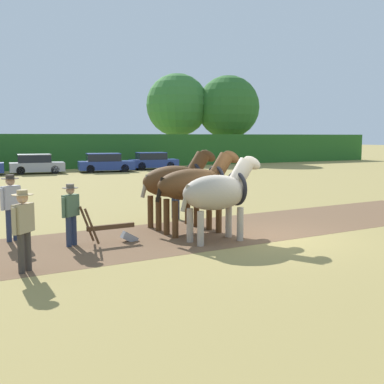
{
  "coord_description": "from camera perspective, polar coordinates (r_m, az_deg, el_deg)",
  "views": [
    {
      "loc": [
        -8.02,
        -10.89,
        2.84
      ],
      "look_at": [
        -1.03,
        2.31,
        1.1
      ],
      "focal_mm": 45.0,
      "sensor_mm": 36.0,
      "label": 1
    }
  ],
  "objects": [
    {
      "name": "draft_horse_trail_left",
      "position": [
        14.97,
        -1.84,
        1.3
      ],
      "size": [
        2.72,
        1.11,
        2.48
      ],
      "rotation": [
        0.0,
        0.0,
        0.04
      ],
      "color": "#513319",
      "rests_on": "ground"
    },
    {
      "name": "farmer_onlooker_right",
      "position": [
        13.85,
        -20.66,
        -1.1
      ],
      "size": [
        0.58,
        0.46,
        1.81
      ],
      "rotation": [
        0.0,
        0.0,
        -0.94
      ],
      "color": "#28334C",
      "rests_on": "ground"
    },
    {
      "name": "tree_center",
      "position": [
        54.29,
        4.31,
        10.01
      ],
      "size": [
        6.92,
        6.92,
        9.52
      ],
      "color": "#423323",
      "rests_on": "ground"
    },
    {
      "name": "plowed_furrow_strip",
      "position": [
        12.45,
        -19.02,
        -6.89
      ],
      "size": [
        31.51,
        5.51,
        0.01
      ],
      "primitive_type": "cube",
      "rotation": [
        0.0,
        0.0,
        0.04
      ],
      "color": "brown",
      "rests_on": "ground"
    },
    {
      "name": "draft_horse_lead_left",
      "position": [
        12.96,
        3.2,
        -0.0
      ],
      "size": [
        2.63,
        1.08,
        2.37
      ],
      "rotation": [
        0.0,
        0.0,
        0.04
      ],
      "color": "#B2A38E",
      "rests_on": "ground"
    },
    {
      "name": "farmer_beside_team",
      "position": [
        16.52,
        -1.97,
        0.46
      ],
      "size": [
        0.45,
        0.68,
        1.79
      ],
      "rotation": [
        0.0,
        0.0,
        0.2
      ],
      "color": "#28334C",
      "rests_on": "ground"
    },
    {
      "name": "plow",
      "position": [
        13.01,
        -9.07,
        -4.62
      ],
      "size": [
        1.56,
        0.48,
        1.13
      ],
      "rotation": [
        0.0,
        0.0,
        0.04
      ],
      "color": "#4C331E",
      "rests_on": "ground"
    },
    {
      "name": "parked_car_center",
      "position": [
        39.1,
        -10.22,
        3.42
      ],
      "size": [
        4.58,
        2.5,
        1.49
      ],
      "rotation": [
        0.0,
        0.0,
        -0.17
      ],
      "color": "navy",
      "rests_on": "ground"
    },
    {
      "name": "hedgerow",
      "position": [
        43.42,
        -17.32,
        4.58
      ],
      "size": [
        74.55,
        1.81,
        3.03
      ],
      "primitive_type": "cube",
      "color": "#286023",
      "rests_on": "ground"
    },
    {
      "name": "parked_car_center_right",
      "position": [
        41.64,
        -4.66,
        3.68
      ],
      "size": [
        4.27,
        2.34,
        1.46
      ],
      "rotation": [
        0.0,
        0.0,
        -0.14
      ],
      "color": "navy",
      "rests_on": "ground"
    },
    {
      "name": "farmer_at_plow",
      "position": [
        12.79,
        -14.17,
        -2.13
      ],
      "size": [
        0.54,
        0.43,
        1.62
      ],
      "rotation": [
        0.0,
        0.0,
        -0.95
      ],
      "color": "#28334C",
      "rests_on": "ground"
    },
    {
      "name": "draft_horse_lead_right",
      "position": [
        13.95,
        0.51,
        0.91
      ],
      "size": [
        2.9,
        1.06,
        2.49
      ],
      "rotation": [
        0.0,
        0.0,
        0.04
      ],
      "color": "#513319",
      "rests_on": "ground"
    },
    {
      "name": "farmer_onlooker_left",
      "position": [
        10.6,
        -19.35,
        -3.6
      ],
      "size": [
        0.51,
        0.5,
        1.74
      ],
      "rotation": [
        0.0,
        0.0,
        -0.8
      ],
      "color": "#38332D",
      "rests_on": "ground"
    },
    {
      "name": "parked_car_center_left",
      "position": [
        38.48,
        -17.98,
        3.14
      ],
      "size": [
        4.12,
        2.11,
        1.49
      ],
      "rotation": [
        0.0,
        0.0,
        -0.1
      ],
      "color": "#9E9EA8",
      "rests_on": "ground"
    },
    {
      "name": "tree_center_left",
      "position": [
        54.09,
        -1.75,
        10.26
      ],
      "size": [
        6.9,
        6.9,
        9.73
      ],
      "color": "brown",
      "rests_on": "ground"
    },
    {
      "name": "ground_plane",
      "position": [
        13.82,
        8.32,
        -5.29
      ],
      "size": [
        240.0,
        240.0,
        0.0
      ],
      "primitive_type": "plane",
      "color": "#998447"
    }
  ]
}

